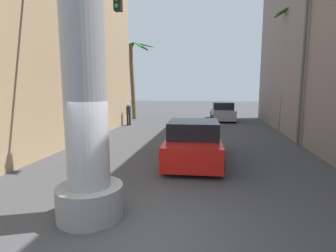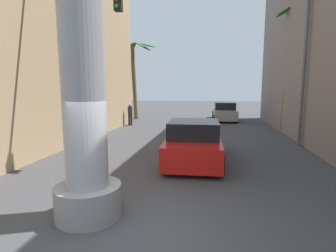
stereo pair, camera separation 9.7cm
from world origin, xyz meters
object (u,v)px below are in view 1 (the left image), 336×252
Objects in this scene: street_lamp at (294,52)px; car_far at (222,112)px; traffic_light_mast at (49,44)px; pedestrian_far_left at (129,113)px; palm_tree_mid_right at (289,52)px; palm_tree_far_left at (133,69)px; car_lead at (193,142)px; palm_tree_mid_left at (80,55)px; palm_tree_near_left at (8,20)px.

street_lamp is 1.51× the size of car_far.
car_far is (6.65, 14.47, -3.56)m from traffic_light_mast.
car_far is at bearing 32.82° from pedestrian_far_left.
palm_tree_far_left is at bearing 156.15° from palm_tree_mid_right.
car_lead is 0.99× the size of car_far.
traffic_light_mast reaches higher than pedestrian_far_left.
traffic_light_mast is 6.30m from car_lead.
palm_tree_mid_left is at bearing -166.32° from palm_tree_mid_right.
palm_tree_mid_left is at bearing 174.45° from street_lamp.
palm_tree_far_left is 8.03m from palm_tree_mid_left.
palm_tree_mid_left is 0.87× the size of palm_tree_near_left.
palm_tree_far_left is 0.96× the size of palm_tree_mid_left.
pedestrian_far_left is at bearing -147.18° from car_far.
car_lead is 9.17m from palm_tree_mid_left.
car_lead is at bearing -58.29° from pedestrian_far_left.
palm_tree_far_left is at bearing 94.70° from traffic_light_mast.
car_lead is at bearing 13.03° from traffic_light_mast.
palm_tree_near_left is (-1.24, -0.33, 0.78)m from traffic_light_mast.
street_lamp reaches higher than palm_tree_far_left.
palm_tree_mid_left is (-8.50, -8.72, 3.92)m from car_far.
palm_tree_far_left is at bearing 101.16° from pedestrian_far_left.
car_far is 12.79m from palm_tree_mid_left.
pedestrian_far_left is (0.86, 10.27, -4.12)m from palm_tree_near_left.
pedestrian_far_left is (1.47, 4.18, -3.70)m from palm_tree_mid_left.
palm_tree_mid_left is 5.78m from pedestrian_far_left.
street_lamp is at bearing -5.55° from palm_tree_mid_left.
car_far is 17.33m from palm_tree_near_left.
car_lead is 13.40m from car_far.
street_lamp is 1.18× the size of traffic_light_mast.
palm_tree_mid_left reaches higher than traffic_light_mast.
palm_tree_mid_right is (3.62, -5.77, 4.18)m from car_far.
street_lamp is 1.04× the size of palm_tree_mid_left.
palm_tree_mid_right is 0.96× the size of palm_tree_near_left.
palm_tree_mid_right reaches higher than car_lead.
palm_tree_far_left is 4.12× the size of pedestrian_far_left.
palm_tree_mid_left reaches higher than car_lead.
street_lamp reaches higher than palm_tree_mid_left.
palm_tree_near_left is at bearing -141.88° from palm_tree_mid_right.
palm_tree_far_left reaches higher than car_lead.
palm_tree_near_left is at bearing -118.07° from car_far.
palm_tree_near_left is at bearing -84.30° from palm_tree_mid_left.
car_far is at bearing 105.80° from street_lamp.
palm_tree_near_left is at bearing -90.45° from palm_tree_far_left.
palm_tree_near_left is (-0.11, -14.07, 0.69)m from palm_tree_far_left.
street_lamp is 0.94× the size of palm_tree_mid_right.
palm_tree_mid_right reaches higher than pedestrian_far_left.
palm_tree_mid_right is 1.15× the size of palm_tree_far_left.
traffic_light_mast is 0.76× the size of palm_tree_near_left.
palm_tree_mid_left is at bearing -109.36° from pedestrian_far_left.
car_far is 0.60× the size of palm_tree_near_left.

